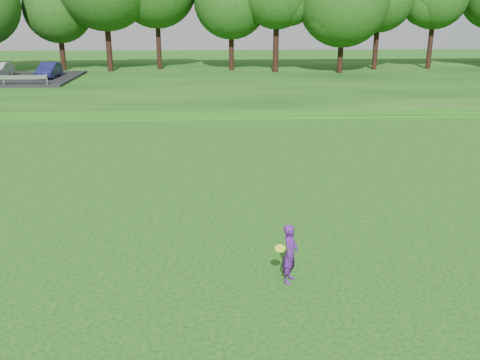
{
  "coord_description": "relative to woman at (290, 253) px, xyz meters",
  "views": [
    {
      "loc": [
        -0.74,
        -11.72,
        6.41
      ],
      "look_at": [
        0.05,
        3.82,
        1.3
      ],
      "focal_mm": 40.0,
      "sensor_mm": 36.0,
      "label": 1
    }
  ],
  "objects": [
    {
      "name": "ground",
      "position": [
        -1.05,
        0.19,
        -0.74
      ],
      "size": [
        140.0,
        140.0,
        0.0
      ],
      "primitive_type": "plane",
      "color": "#0D480E",
      "rests_on": "ground"
    },
    {
      "name": "walking_path",
      "position": [
        -1.05,
        20.19,
        -0.72
      ],
      "size": [
        130.0,
        1.6,
        0.04
      ],
      "primitive_type": "cube",
      "color": "gray",
      "rests_on": "ground"
    },
    {
      "name": "woman",
      "position": [
        0.0,
        0.0,
        0.0
      ],
      "size": [
        0.71,
        0.94,
        1.48
      ],
      "color": "#4D1A77",
      "rests_on": "ground"
    },
    {
      "name": "berm",
      "position": [
        -1.05,
        34.19,
        -0.44
      ],
      "size": [
        130.0,
        30.0,
        0.6
      ],
      "primitive_type": "cube",
      "color": "#0D480E",
      "rests_on": "ground"
    }
  ]
}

